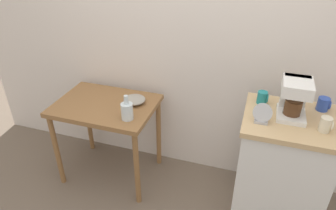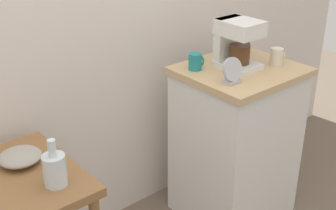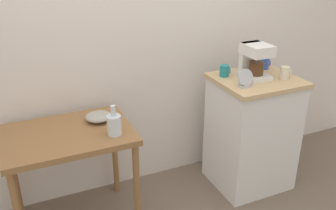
# 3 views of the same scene
# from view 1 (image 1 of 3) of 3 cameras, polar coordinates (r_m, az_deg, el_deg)

# --- Properties ---
(ground_plane) EXTENTS (8.00, 8.00, 0.00)m
(ground_plane) POSITION_cam_1_polar(r_m,az_deg,el_deg) (2.79, 1.22, -15.98)
(ground_plane) COLOR #6B5B4C
(back_wall) EXTENTS (4.40, 0.10, 2.80)m
(back_wall) POSITION_cam_1_polar(r_m,az_deg,el_deg) (2.45, 7.35, 15.50)
(back_wall) COLOR silver
(back_wall) RESTS_ON ground_plane
(wooden_table) EXTENTS (0.82, 0.60, 0.75)m
(wooden_table) POSITION_cam_1_polar(r_m,az_deg,el_deg) (2.64, -11.40, -1.63)
(wooden_table) COLOR olive
(wooden_table) RESTS_ON ground_plane
(kitchen_counter) EXTENTS (0.62, 0.55, 0.93)m
(kitchen_counter) POSITION_cam_1_polar(r_m,az_deg,el_deg) (2.43, 20.02, -11.51)
(kitchen_counter) COLOR white
(kitchen_counter) RESTS_ON ground_plane
(bowl_stoneware) EXTENTS (0.18, 0.18, 0.06)m
(bowl_stoneware) POSITION_cam_1_polar(r_m,az_deg,el_deg) (2.54, -6.27, 0.99)
(bowl_stoneware) COLOR #9E998C
(bowl_stoneware) RESTS_ON wooden_table
(glass_carafe_vase) EXTENTS (0.09, 0.09, 0.20)m
(glass_carafe_vase) POSITION_cam_1_polar(r_m,az_deg,el_deg) (2.32, -7.64, -1.06)
(glass_carafe_vase) COLOR silver
(glass_carafe_vase) RESTS_ON wooden_table
(coffee_maker) EXTENTS (0.18, 0.22, 0.26)m
(coffee_maker) POSITION_cam_1_polar(r_m,az_deg,el_deg) (2.13, 22.52, 1.49)
(coffee_maker) COLOR white
(coffee_maker) RESTS_ON kitchen_counter
(mug_dark_teal) EXTENTS (0.08, 0.07, 0.09)m
(mug_dark_teal) POSITION_cam_1_polar(r_m,az_deg,el_deg) (2.25, 17.19, 1.33)
(mug_dark_teal) COLOR teal
(mug_dark_teal) RESTS_ON kitchen_counter
(mug_small_cream) EXTENTS (0.07, 0.07, 0.10)m
(mug_small_cream) POSITION_cam_1_polar(r_m,az_deg,el_deg) (2.09, 27.31, -3.24)
(mug_small_cream) COLOR beige
(mug_small_cream) RESTS_ON kitchen_counter
(mug_blue) EXTENTS (0.08, 0.08, 0.09)m
(mug_blue) POSITION_cam_1_polar(r_m,az_deg,el_deg) (2.32, 26.98, 0.15)
(mug_blue) COLOR #2D4CAD
(mug_blue) RESTS_ON kitchen_counter
(table_clock) EXTENTS (0.12, 0.06, 0.13)m
(table_clock) POSITION_cam_1_polar(r_m,az_deg,el_deg) (2.02, 17.13, -1.71)
(table_clock) COLOR #B2B5BA
(table_clock) RESTS_ON kitchen_counter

